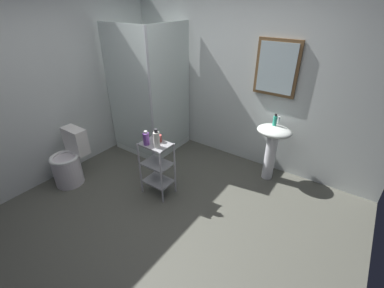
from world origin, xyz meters
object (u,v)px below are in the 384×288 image
(pedestal_sink, at_px, (272,142))
(hand_soap_bottle, at_px, (275,120))
(storage_cart, at_px, (157,165))
(lotion_bottle_white, at_px, (156,139))
(rinse_cup, at_px, (159,138))
(conditioner_bottle_purple, at_px, (146,138))
(toilet, at_px, (69,162))
(shower_stall, at_px, (152,123))

(pedestal_sink, xyz_separation_m, hand_soap_bottle, (-0.02, 0.04, 0.30))
(storage_cart, relative_size, lotion_bottle_white, 3.14)
(lotion_bottle_white, xyz_separation_m, rinse_cup, (-0.07, 0.12, -0.06))
(storage_cart, bearing_deg, conditioner_bottle_purple, -137.25)
(storage_cart, xyz_separation_m, lotion_bottle_white, (0.07, -0.05, 0.41))
(toilet, relative_size, rinse_cup, 8.58)
(shower_stall, height_order, pedestal_sink, shower_stall)
(lotion_bottle_white, bearing_deg, conditioner_bottle_purple, -171.02)
(shower_stall, bearing_deg, pedestal_sink, 8.87)
(shower_stall, distance_m, conditioner_bottle_purple, 1.26)
(pedestal_sink, bearing_deg, storage_cart, -132.66)
(storage_cart, bearing_deg, toilet, -156.05)
(hand_soap_bottle, bearing_deg, shower_stall, -169.97)
(conditioner_bottle_purple, bearing_deg, shower_stall, 130.41)
(toilet, height_order, conditioner_bottle_purple, conditioner_bottle_purple)
(lotion_bottle_white, bearing_deg, rinse_cup, 120.97)
(storage_cart, relative_size, rinse_cup, 8.36)
(storage_cart, xyz_separation_m, conditioner_bottle_purple, (-0.08, -0.07, 0.38))
(conditioner_bottle_purple, height_order, lotion_bottle_white, lotion_bottle_white)
(rinse_cup, bearing_deg, conditioner_bottle_purple, -118.16)
(conditioner_bottle_purple, bearing_deg, rinse_cup, 61.84)
(storage_cart, distance_m, rinse_cup, 0.35)
(pedestal_sink, height_order, rinse_cup, rinse_cup)
(toilet, distance_m, hand_soap_bottle, 2.83)
(shower_stall, height_order, conditioner_bottle_purple, shower_stall)
(toilet, height_order, storage_cart, toilet)
(conditioner_bottle_purple, relative_size, lotion_bottle_white, 0.76)
(hand_soap_bottle, relative_size, lotion_bottle_white, 0.68)
(shower_stall, xyz_separation_m, rinse_cup, (0.86, -0.78, 0.32))
(toilet, bearing_deg, pedestal_sink, 36.91)
(shower_stall, xyz_separation_m, lotion_bottle_white, (0.93, -0.90, 0.38))
(pedestal_sink, distance_m, storage_cart, 1.57)
(pedestal_sink, height_order, conditioner_bottle_purple, conditioner_bottle_purple)
(toilet, distance_m, conditioner_bottle_purple, 1.27)
(hand_soap_bottle, xyz_separation_m, rinse_cup, (-1.04, -1.12, -0.10))
(shower_stall, bearing_deg, conditioner_bottle_purple, -49.59)
(lotion_bottle_white, bearing_deg, hand_soap_bottle, 51.92)
(storage_cart, height_order, rinse_cup, rinse_cup)
(pedestal_sink, height_order, hand_soap_bottle, hand_soap_bottle)
(conditioner_bottle_purple, xyz_separation_m, lotion_bottle_white, (0.14, 0.02, 0.02))
(pedestal_sink, distance_m, conditioner_bottle_purple, 1.69)
(pedestal_sink, bearing_deg, shower_stall, -171.13)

